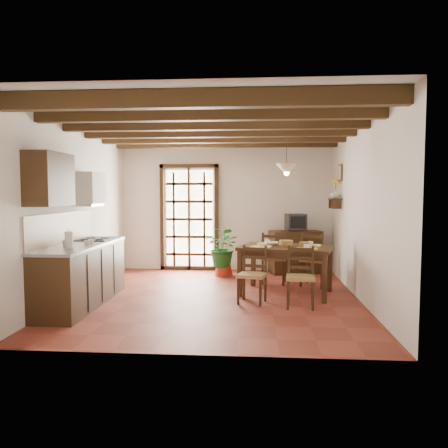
# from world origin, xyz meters

# --- Properties ---
(ground_plane) EXTENTS (5.00, 5.00, 0.00)m
(ground_plane) POSITION_xyz_m (0.00, 0.00, 0.00)
(ground_plane) COLOR maroon
(room_shell) EXTENTS (4.52, 5.02, 2.81)m
(room_shell) POSITION_xyz_m (0.00, 0.00, 1.82)
(room_shell) COLOR silver
(room_shell) RESTS_ON ground_plane
(ceiling_beams) EXTENTS (4.50, 4.34, 0.20)m
(ceiling_beams) POSITION_xyz_m (0.00, 0.00, 2.69)
(ceiling_beams) COLOR black
(ceiling_beams) RESTS_ON room_shell
(french_door) EXTENTS (1.26, 0.11, 2.32)m
(french_door) POSITION_xyz_m (-0.80, 2.45, 1.18)
(french_door) COLOR white
(french_door) RESTS_ON ground_plane
(kitchen_counter) EXTENTS (0.64, 2.25, 1.38)m
(kitchen_counter) POSITION_xyz_m (-1.96, -0.60, 0.47)
(kitchen_counter) COLOR black
(kitchen_counter) RESTS_ON ground_plane
(upper_cabinet) EXTENTS (0.35, 0.80, 0.70)m
(upper_cabinet) POSITION_xyz_m (-2.08, -1.30, 1.85)
(upper_cabinet) COLOR black
(upper_cabinet) RESTS_ON room_shell
(range_hood) EXTENTS (0.38, 0.60, 0.54)m
(range_hood) POSITION_xyz_m (-2.05, -0.05, 1.73)
(range_hood) COLOR white
(range_hood) RESTS_ON room_shell
(counter_items) EXTENTS (0.50, 1.43, 0.25)m
(counter_items) POSITION_xyz_m (-1.95, -0.51, 0.96)
(counter_items) COLOR black
(counter_items) RESTS_ON kitchen_counter
(dining_table) EXTENTS (1.66, 1.29, 0.80)m
(dining_table) POSITION_xyz_m (1.13, 0.32, 0.69)
(dining_table) COLOR #372112
(dining_table) RESTS_ON ground_plane
(chair_near_left) EXTENTS (0.48, 0.47, 0.87)m
(chair_near_left) POSITION_xyz_m (0.58, -0.31, 0.27)
(chair_near_left) COLOR olive
(chair_near_left) RESTS_ON ground_plane
(chair_near_right) EXTENTS (0.45, 0.43, 0.89)m
(chair_near_right) POSITION_xyz_m (1.29, -0.50, 0.28)
(chair_near_right) COLOR olive
(chair_near_right) RESTS_ON ground_plane
(chair_far_left) EXTENTS (0.51, 0.49, 0.95)m
(chair_far_left) POSITION_xyz_m (0.97, 1.14, 0.30)
(chair_far_left) COLOR olive
(chair_far_left) RESTS_ON ground_plane
(chair_far_right) EXTENTS (0.58, 0.57, 0.96)m
(chair_far_right) POSITION_xyz_m (1.68, 0.95, 0.30)
(chair_far_right) COLOR olive
(chair_far_right) RESTS_ON ground_plane
(table_setting) EXTENTS (1.07, 0.71, 0.10)m
(table_setting) POSITION_xyz_m (1.13, 0.32, 0.87)
(table_setting) COLOR yellow
(table_setting) RESTS_ON dining_table
(table_bowl) EXTENTS (0.24, 0.24, 0.05)m
(table_bowl) POSITION_xyz_m (0.89, 0.44, 0.82)
(table_bowl) COLOR white
(table_bowl) RESTS_ON dining_table
(sideboard) EXTENTS (1.12, 0.71, 0.88)m
(sideboard) POSITION_xyz_m (1.46, 2.23, 0.44)
(sideboard) COLOR black
(sideboard) RESTS_ON ground_plane
(crt_tv) EXTENTS (0.45, 0.42, 0.33)m
(crt_tv) POSITION_xyz_m (1.46, 2.22, 1.07)
(crt_tv) COLOR black
(crt_tv) RESTS_ON sideboard
(fuse_box) EXTENTS (0.25, 0.03, 0.32)m
(fuse_box) POSITION_xyz_m (1.50, 2.48, 1.75)
(fuse_box) COLOR white
(fuse_box) RESTS_ON room_shell
(plant_pot) EXTENTS (0.38, 0.38, 0.23)m
(plant_pot) POSITION_xyz_m (-0.01, 1.82, 0.11)
(plant_pot) COLOR maroon
(plant_pot) RESTS_ON ground_plane
(potted_plant) EXTENTS (2.37, 2.24, 2.08)m
(potted_plant) POSITION_xyz_m (-0.01, 1.82, 0.57)
(potted_plant) COLOR #144C19
(potted_plant) RESTS_ON ground_plane
(wall_shelf) EXTENTS (0.20, 0.42, 0.20)m
(wall_shelf) POSITION_xyz_m (2.14, 1.60, 1.51)
(wall_shelf) COLOR black
(wall_shelf) RESTS_ON room_shell
(shelf_vase) EXTENTS (0.15, 0.15, 0.15)m
(shelf_vase) POSITION_xyz_m (2.14, 1.60, 1.65)
(shelf_vase) COLOR #B2BFB2
(shelf_vase) RESTS_ON wall_shelf
(shelf_flowers) EXTENTS (0.14, 0.14, 0.36)m
(shelf_flowers) POSITION_xyz_m (2.14, 1.60, 1.86)
(shelf_flowers) COLOR yellow
(shelf_flowers) RESTS_ON shelf_vase
(framed_picture) EXTENTS (0.03, 0.32, 0.32)m
(framed_picture) POSITION_xyz_m (2.22, 1.60, 2.05)
(framed_picture) COLOR brown
(framed_picture) RESTS_ON room_shell
(pendant_lamp) EXTENTS (0.36, 0.36, 0.84)m
(pendant_lamp) POSITION_xyz_m (1.13, 0.42, 2.08)
(pendant_lamp) COLOR black
(pendant_lamp) RESTS_ON room_shell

